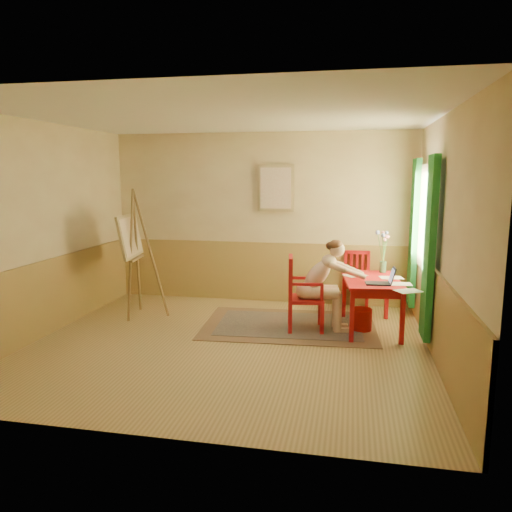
% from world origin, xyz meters
% --- Properties ---
extents(room, '(5.04, 4.54, 2.84)m').
position_xyz_m(room, '(0.00, 0.00, 1.40)').
color(room, tan).
rests_on(room, ground).
extents(wainscot, '(5.00, 4.50, 1.00)m').
position_xyz_m(wainscot, '(0.00, 0.80, 0.50)').
color(wainscot, tan).
rests_on(wainscot, room).
extents(window, '(0.12, 2.01, 2.20)m').
position_xyz_m(window, '(2.42, 1.10, 1.35)').
color(window, white).
rests_on(window, room).
extents(wall_portrait, '(0.60, 0.05, 0.76)m').
position_xyz_m(wall_portrait, '(0.25, 2.20, 1.90)').
color(wall_portrait, tan).
rests_on(wall_portrait, room).
extents(rug, '(2.50, 1.75, 0.02)m').
position_xyz_m(rug, '(0.66, 0.91, 0.01)').
color(rug, '#8C7251').
rests_on(rug, room).
extents(table, '(0.85, 1.27, 0.72)m').
position_xyz_m(table, '(1.77, 0.95, 0.63)').
color(table, red).
rests_on(table, room).
extents(chair_left, '(0.53, 0.51, 1.03)m').
position_xyz_m(chair_left, '(0.85, 0.75, 0.52)').
color(chair_left, red).
rests_on(chair_left, room).
extents(chair_back, '(0.42, 0.44, 0.92)m').
position_xyz_m(chair_back, '(1.58, 2.02, 0.46)').
color(chair_back, red).
rests_on(chair_back, room).
extents(figure, '(0.96, 0.46, 1.26)m').
position_xyz_m(figure, '(1.14, 0.78, 0.70)').
color(figure, beige).
rests_on(figure, room).
extents(laptop, '(0.38, 0.25, 0.22)m').
position_xyz_m(laptop, '(1.90, 0.64, 0.77)').
color(laptop, '#1E2338').
rests_on(laptop, table).
extents(papers, '(1.01, 1.18, 0.00)m').
position_xyz_m(papers, '(1.97, 0.80, 0.72)').
color(papers, white).
rests_on(papers, table).
extents(vase, '(0.22, 0.31, 0.61)m').
position_xyz_m(vase, '(1.94, 1.44, 1.00)').
color(vase, '#3F724C').
rests_on(vase, table).
extents(wastebasket, '(0.38, 0.38, 0.31)m').
position_xyz_m(wastebasket, '(1.65, 0.90, 0.15)').
color(wastebasket, '#B60E0B').
rests_on(wastebasket, room).
extents(easel, '(0.69, 0.86, 1.92)m').
position_xyz_m(easel, '(-1.71, 0.98, 1.14)').
color(easel, brown).
rests_on(easel, room).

